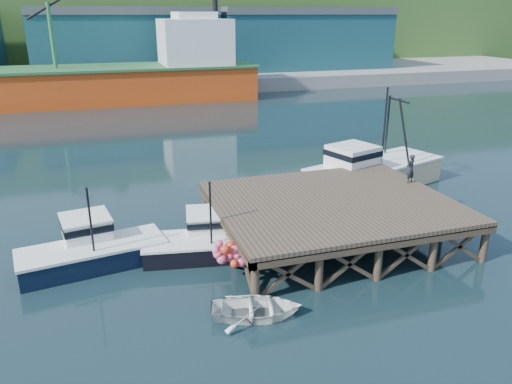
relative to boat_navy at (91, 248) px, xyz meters
name	(u,v)px	position (x,y,z in m)	size (l,w,h in m)	color
ground	(230,251)	(6.55, -0.77, -0.83)	(300.00, 300.00, 0.00)	black
wharf	(334,204)	(12.05, -0.96, 1.11)	(12.00, 10.00, 2.62)	brown
far_quay	(127,75)	(6.55, 69.23, 0.17)	(160.00, 40.00, 2.00)	gray
warehouse_mid	(126,44)	(6.55, 64.23, 5.67)	(28.00, 16.00, 9.00)	#1A4556
warehouse_right	(297,41)	(36.55, 64.23, 5.67)	(30.00, 16.00, 9.00)	#1A4556
cargo_ship	(70,78)	(-1.91, 47.23, 2.48)	(55.50, 10.00, 13.75)	#D34513
hillside	(113,14)	(6.55, 99.23, 10.17)	(220.00, 50.00, 22.00)	#2D511E
boat_navy	(91,248)	(0.00, 0.00, 0.00)	(6.89, 4.13, 4.12)	black
boat_black	(211,239)	(5.60, -0.64, -0.09)	(6.84, 5.69, 4.04)	black
trawler	(372,168)	(18.22, 5.73, 0.56)	(10.69, 6.49, 6.75)	#D6B98A
dinghy	(257,308)	(6.07, -6.57, -0.46)	(2.54, 3.56, 0.74)	white
dockworker	(410,169)	(17.45, 0.45, 2.12)	(0.60, 0.39, 1.65)	black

